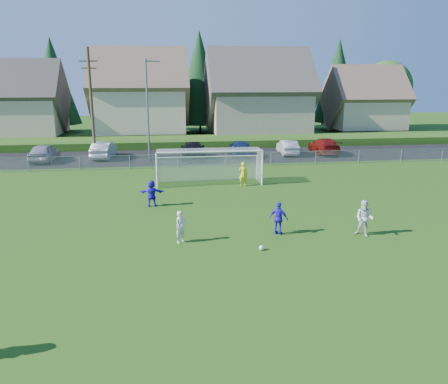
{
  "coord_description": "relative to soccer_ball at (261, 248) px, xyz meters",
  "views": [
    {
      "loc": [
        -3.02,
        -14.32,
        7.2
      ],
      "look_at": [
        0.0,
        8.0,
        1.4
      ],
      "focal_mm": 35.0,
      "sensor_mm": 36.0,
      "label": 1
    }
  ],
  "objects": [
    {
      "name": "utility_pole",
      "position": [
        -10.48,
        23.92,
        5.04
      ],
      "size": [
        1.6,
        0.26,
        10.0
      ],
      "color": "#473321",
      "rests_on": "ground"
    },
    {
      "name": "soccer_goal",
      "position": [
        -0.98,
        12.96,
        1.52
      ],
      "size": [
        7.42,
        1.9,
        2.5
      ],
      "color": "white",
      "rests_on": "ground"
    },
    {
      "name": "player_white_a",
      "position": [
        -3.44,
        1.44,
        0.63
      ],
      "size": [
        0.64,
        0.62,
        1.48
      ],
      "primitive_type": "imported",
      "rotation": [
        0.0,
        0.0,
        0.69
      ],
      "color": "silver",
      "rests_on": "ground"
    },
    {
      "name": "player_blue_b",
      "position": [
        -4.89,
        7.57,
        0.67
      ],
      "size": [
        1.47,
        0.55,
        1.56
      ],
      "primitive_type": "imported",
      "rotation": [
        0.0,
        0.0,
        3.08
      ],
      "color": "#2815C9",
      "rests_on": "ground"
    },
    {
      "name": "car_f",
      "position": [
        8.01,
        24.33,
        0.61
      ],
      "size": [
        1.83,
        4.44,
        1.43
      ],
      "primitive_type": "imported",
      "rotation": [
        0.0,
        0.0,
        3.07
      ],
      "color": "silver",
      "rests_on": "ground"
    },
    {
      "name": "tree_row",
      "position": [
        0.06,
        45.65,
        6.8
      ],
      "size": [
        65.98,
        12.36,
        13.8
      ],
      "color": "#382616",
      "rests_on": "ground"
    },
    {
      "name": "car_a",
      "position": [
        -14.93,
        23.63,
        0.7
      ],
      "size": [
        2.07,
        4.79,
        1.61
      ],
      "primitive_type": "imported",
      "rotation": [
        0.0,
        0.0,
        3.11
      ],
      "color": "#9A9CA1",
      "rests_on": "ground"
    },
    {
      "name": "player_blue_a",
      "position": [
        1.25,
        1.89,
        0.68
      ],
      "size": [
        0.97,
        0.87,
        1.58
      ],
      "primitive_type": "imported",
      "rotation": [
        0.0,
        0.0,
        2.5
      ],
      "color": "#2815C9",
      "rests_on": "ground"
    },
    {
      "name": "car_e",
      "position": [
        3.13,
        23.78,
        0.71
      ],
      "size": [
        2.27,
        4.95,
        1.65
      ],
      "primitive_type": "imported",
      "rotation": [
        0.0,
        0.0,
        3.07
      ],
      "color": "#15234A",
      "rests_on": "ground"
    },
    {
      "name": "car_d",
      "position": [
        -1.46,
        23.29,
        0.69
      ],
      "size": [
        2.53,
        5.62,
        1.6
      ],
      "primitive_type": "imported",
      "rotation": [
        0.0,
        0.0,
        3.09
      ],
      "color": "black",
      "rests_on": "ground"
    },
    {
      "name": "car_b",
      "position": [
        -9.8,
        24.65,
        0.67
      ],
      "size": [
        2.04,
        4.86,
        1.56
      ],
      "primitive_type": "imported",
      "rotation": [
        0.0,
        0.0,
        3.06
      ],
      "color": "silver",
      "rests_on": "ground"
    },
    {
      "name": "asphalt_lot",
      "position": [
        -0.98,
        24.42,
        -0.1
      ],
      "size": [
        60.0,
        60.0,
        0.0
      ],
      "primitive_type": "plane",
      "color": "black",
      "rests_on": "ground"
    },
    {
      "name": "ground",
      "position": [
        -0.98,
        -3.08,
        -0.11
      ],
      "size": [
        160.0,
        160.0,
        0.0
      ],
      "primitive_type": "plane",
      "color": "#193D0C",
      "rests_on": "ground"
    },
    {
      "name": "car_g",
      "position": [
        11.81,
        24.41,
        0.66
      ],
      "size": [
        2.5,
        5.45,
        1.54
      ],
      "primitive_type": "imported",
      "rotation": [
        0.0,
        0.0,
        3.08
      ],
      "color": "maroon",
      "rests_on": "ground"
    },
    {
      "name": "chainlink_fence",
      "position": [
        -0.98,
        18.92,
        0.52
      ],
      "size": [
        52.06,
        0.06,
        1.2
      ],
      "color": "gray",
      "rests_on": "ground"
    },
    {
      "name": "streetlight",
      "position": [
        -5.43,
        22.92,
        4.73
      ],
      "size": [
        1.38,
        0.18,
        9.0
      ],
      "color": "slate",
      "rests_on": "ground"
    },
    {
      "name": "player_white_b",
      "position": [
        5.19,
        1.14,
        0.76
      ],
      "size": [
        1.07,
        1.05,
        1.74
      ],
      "primitive_type": "imported",
      "rotation": [
        0.0,
        0.0,
        -0.73
      ],
      "color": "silver",
      "rests_on": "ground"
    },
    {
      "name": "goalkeeper",
      "position": [
        1.31,
        11.89,
        0.73
      ],
      "size": [
        0.68,
        0.51,
        1.68
      ],
      "primitive_type": "imported",
      "rotation": [
        0.0,
        0.0,
        2.94
      ],
      "color": "yellow",
      "rests_on": "ground"
    },
    {
      "name": "grass_embankment",
      "position": [
        -0.98,
        31.92,
        0.29
      ],
      "size": [
        70.0,
        6.0,
        0.8
      ],
      "primitive_type": "cube",
      "color": "#1E420F",
      "rests_on": "ground"
    },
    {
      "name": "soccer_ball",
      "position": [
        0.0,
        0.0,
        0.0
      ],
      "size": [
        0.22,
        0.22,
        0.22
      ],
      "primitive_type": "sphere",
      "color": "white",
      "rests_on": "ground"
    },
    {
      "name": "houses_row",
      "position": [
        0.99,
        39.38,
        7.22
      ],
      "size": [
        53.9,
        11.45,
        13.27
      ],
      "color": "tan",
      "rests_on": "ground"
    }
  ]
}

